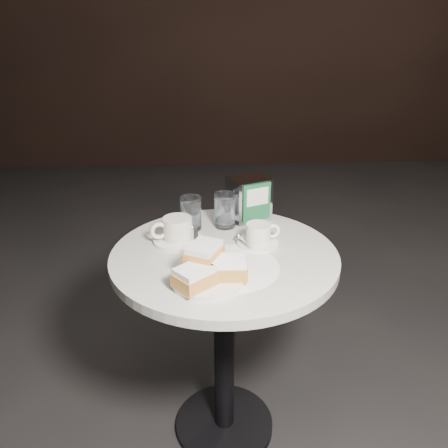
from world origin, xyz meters
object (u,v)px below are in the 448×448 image
coffee_cup_right (259,236)px  napkin_dispenser (249,199)px  beignet_plate (209,270)px  cafe_table (224,305)px  water_glass_right (225,211)px  coffee_cup_left (177,232)px  water_glass_left (191,213)px

coffee_cup_right → napkin_dispenser: 0.21m
beignet_plate → napkin_dispenser: bearing=69.9°
cafe_table → water_glass_right: 0.32m
coffee_cup_right → napkin_dispenser: (-0.01, 0.20, 0.05)m
coffee_cup_left → napkin_dispenser: (0.25, 0.17, 0.04)m
cafe_table → water_glass_right: (0.01, 0.19, 0.26)m
water_glass_left → water_glass_right: (0.12, 0.01, 0.00)m
cafe_table → beignet_plate: bearing=-106.9°
coffee_cup_right → water_glass_right: water_glass_right is taller
beignet_plate → napkin_dispenser: 0.45m
water_glass_left → napkin_dispenser: (0.21, 0.07, 0.02)m
water_glass_left → water_glass_right: bearing=6.3°
coffee_cup_right → water_glass_right: (-0.10, 0.15, 0.03)m
beignet_plate → coffee_cup_right: size_ratio=1.66×
beignet_plate → water_glass_left: bearing=98.3°
napkin_dispenser → water_glass_right: bearing=-171.5°
coffee_cup_left → cafe_table: bearing=-43.9°
beignet_plate → water_glass_right: water_glass_right is taller
coffee_cup_right → napkin_dispenser: napkin_dispenser is taller
cafe_table → beignet_plate: 0.30m
cafe_table → napkin_dispenser: napkin_dispenser is taller
coffee_cup_right → water_glass_right: size_ratio=1.33×
water_glass_right → coffee_cup_left: bearing=-144.7°
water_glass_right → coffee_cup_right: bearing=-56.1°
water_glass_left → water_glass_right: 0.12m
beignet_plate → water_glass_right: size_ratio=2.21×
coffee_cup_left → coffee_cup_right: (0.26, -0.03, -0.01)m
cafe_table → coffee_cup_right: bearing=23.0°
cafe_table → water_glass_right: size_ratio=6.25×
cafe_table → beignet_plate: (-0.05, -0.17, 0.23)m
coffee_cup_left → water_glass_right: bearing=20.0°
cafe_table → napkin_dispenser: size_ratio=4.54×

